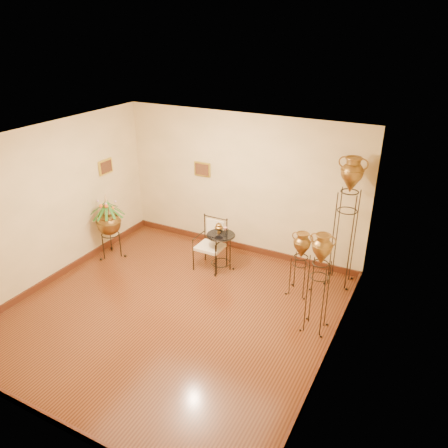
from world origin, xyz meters
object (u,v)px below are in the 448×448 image
at_px(planter_urn, 109,221).
at_px(amphora_mid, 319,283).
at_px(amphora_tall, 346,221).
at_px(side_table, 221,252).
at_px(armchair, 210,245).

bearing_deg(planter_urn, amphora_mid, -4.87).
relative_size(amphora_tall, side_table, 2.48).
bearing_deg(amphora_mid, amphora_tall, 90.00).
height_order(planter_urn, side_table, planter_urn).
bearing_deg(side_table, armchair, -172.24).
distance_m(armchair, side_table, 0.24).
height_order(amphora_tall, amphora_mid, amphora_tall).
relative_size(armchair, side_table, 1.04).
bearing_deg(amphora_tall, armchair, -164.37).
relative_size(amphora_mid, side_table, 1.72).
height_order(amphora_tall, planter_urn, amphora_tall).
xyz_separation_m(amphora_mid, planter_urn, (-4.30, 0.37, -0.06)).
distance_m(planter_urn, side_table, 2.30).
bearing_deg(amphora_mid, armchair, 159.76).
relative_size(amphora_tall, amphora_mid, 1.44).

